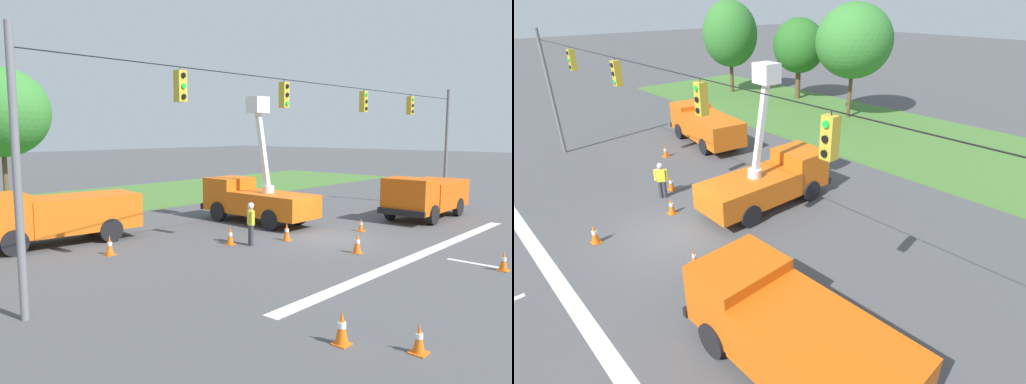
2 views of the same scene
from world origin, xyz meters
The scene contains 17 objects.
ground_plane centered at (0.00, 0.00, 0.00)m, with size 200.00×200.00×0.00m, color #4C4C4F.
grass_verge centered at (0.00, 18.00, 0.05)m, with size 56.00×12.00×0.10m, color #477533.
lane_markings centered at (0.00, -5.88, 0.00)m, with size 17.60×15.25×0.01m.
signal_gantry centered at (-0.02, 0.00, 4.58)m, with size 26.20×0.33×7.20m.
tree_centre centered at (-5.98, 19.27, 5.76)m, with size 5.54×5.95×8.42m.
utility_truck_bucket_lift centered at (0.65, 4.80, 1.30)m, with size 2.44×6.42×6.35m.
utility_truck_support_near centered at (7.82, -1.05, 1.25)m, with size 6.26×2.65×2.29m.
utility_truck_support_far centered at (-8.55, 7.51, 1.24)m, with size 6.87×3.15×2.24m.
road_worker centered at (-3.27, 1.43, 1.00)m, with size 0.43×0.55×1.77m.
traffic_cone_foreground_left centered at (-8.21, -8.03, 0.33)m, with size 0.36×0.36×0.67m.
traffic_cone_foreground_right centered at (-8.06, 4.24, 0.38)m, with size 0.36×0.36×0.76m.
traffic_cone_mid_right centered at (-8.94, -6.59, 0.39)m, with size 0.36×0.36×0.79m.
traffic_cone_near_bucket centered at (-3.74, 2.15, 0.37)m, with size 0.36×0.36×0.75m.
traffic_cone_lane_edge_a centered at (2.31, -0.40, 0.29)m, with size 0.36×0.36×0.61m.
traffic_cone_lane_edge_b centered at (-0.30, -7.38, 0.34)m, with size 0.36×0.36×0.69m.
traffic_cone_far_left centered at (-1.49, -2.49, 0.40)m, with size 0.36×0.36×0.81m.
traffic_cone_far_right centered at (-1.57, 0.92, 0.38)m, with size 0.36×0.36×0.77m.
Camera 1 is at (-17.90, -12.25, 4.65)m, focal length 35.00 mm.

